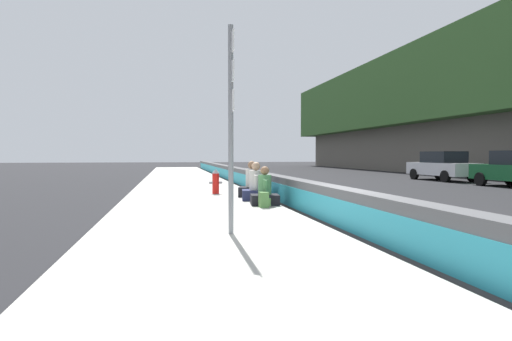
# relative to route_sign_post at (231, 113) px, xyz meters

# --- Properties ---
(ground_plane) EXTENTS (160.00, 160.00, 0.00)m
(ground_plane) POSITION_rel_route_sign_post_xyz_m (0.80, -2.36, -2.23)
(ground_plane) COLOR #232326
(ground_plane) RESTS_ON ground
(sidewalk_strip) EXTENTS (80.00, 4.40, 0.14)m
(sidewalk_strip) POSITION_rel_route_sign_post_xyz_m (0.80, 0.29, -2.16)
(sidewalk_strip) COLOR #B5B2A8
(sidewalk_strip) RESTS_ON ground_plane
(jersey_barrier) EXTENTS (76.00, 0.45, 0.85)m
(jersey_barrier) POSITION_rel_route_sign_post_xyz_m (0.80, -2.36, -1.81)
(jersey_barrier) COLOR #545456
(jersey_barrier) RESTS_ON ground_plane
(route_sign_post) EXTENTS (0.44, 0.09, 3.60)m
(route_sign_post) POSITION_rel_route_sign_post_xyz_m (0.00, 0.00, 0.00)
(route_sign_post) COLOR gray
(route_sign_post) RESTS_ON sidewalk_strip
(fire_hydrant) EXTENTS (0.26, 0.46, 0.88)m
(fire_hydrant) POSITION_rel_route_sign_post_xyz_m (7.71, -0.54, -1.65)
(fire_hydrant) COLOR red
(fire_hydrant) RESTS_ON sidewalk_strip
(seated_person_foreground) EXTENTS (0.73, 0.83, 1.06)m
(seated_person_foreground) POSITION_rel_route_sign_post_xyz_m (4.09, -1.50, -1.76)
(seated_person_foreground) COLOR black
(seated_person_foreground) RESTS_ON sidewalk_strip
(seated_person_middle) EXTENTS (0.82, 0.93, 1.16)m
(seated_person_middle) POSITION_rel_route_sign_post_xyz_m (5.38, -1.52, -1.73)
(seated_person_middle) COLOR #23284C
(seated_person_middle) RESTS_ON sidewalk_strip
(seated_person_rear) EXTENTS (0.90, 0.99, 1.17)m
(seated_person_rear) POSITION_rel_route_sign_post_xyz_m (6.49, -1.60, -1.73)
(seated_person_rear) COLOR black
(seated_person_rear) RESTS_ON sidewalk_strip
(backpack) EXTENTS (0.32, 0.28, 0.40)m
(backpack) POSITION_rel_route_sign_post_xyz_m (3.54, -1.36, -1.90)
(backpack) COLOR #4C7A3D
(backpack) RESTS_ON sidewalk_strip
(parked_car_fourth) EXTENTS (4.57, 2.09, 1.71)m
(parked_car_fourth) POSITION_rel_route_sign_post_xyz_m (15.09, -14.58, -1.37)
(parked_car_fourth) COLOR silver
(parked_car_fourth) RESTS_ON ground_plane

